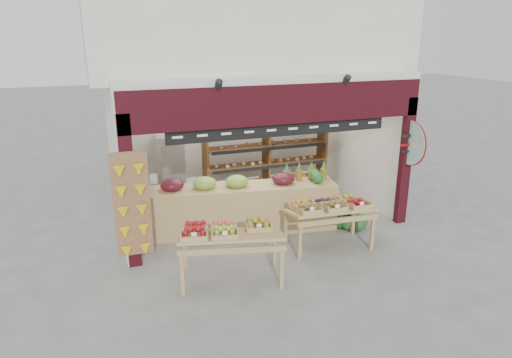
% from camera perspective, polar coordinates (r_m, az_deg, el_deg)
% --- Properties ---
extents(ground, '(60.00, 60.00, 0.00)m').
position_cam_1_polar(ground, '(9.82, 0.68, -5.28)').
color(ground, slate).
rests_on(ground, ground).
extents(shop_structure, '(6.36, 5.12, 5.40)m').
position_cam_1_polar(shop_structure, '(10.56, -2.53, 18.16)').
color(shop_structure, silver).
rests_on(shop_structure, ground).
extents(banana_board, '(0.60, 0.15, 1.80)m').
position_cam_1_polar(banana_board, '(7.77, -15.21, -3.42)').
color(banana_board, '#8F6241').
rests_on(banana_board, ground).
extents(gift_sign, '(0.04, 0.93, 0.92)m').
position_cam_1_polar(gift_sign, '(9.67, 18.71, 4.31)').
color(gift_sign, '#A9D4C0').
rests_on(gift_sign, ground).
extents(back_shelving, '(3.09, 0.51, 1.90)m').
position_cam_1_polar(back_shelving, '(11.04, 1.31, 3.93)').
color(back_shelving, brown).
rests_on(back_shelving, ground).
extents(refrigerator, '(0.75, 0.75, 1.60)m').
position_cam_1_polar(refrigerator, '(10.90, -10.50, 1.23)').
color(refrigerator, '#B8BCC0').
rests_on(refrigerator, ground).
extents(cardboard_stack, '(1.09, 0.92, 0.73)m').
position_cam_1_polar(cardboard_stack, '(9.79, -11.12, -4.01)').
color(cardboard_stack, beige).
rests_on(cardboard_stack, ground).
extents(mid_counter, '(3.86, 1.38, 1.17)m').
position_cam_1_polar(mid_counter, '(9.21, -1.82, -3.41)').
color(mid_counter, tan).
rests_on(mid_counter, ground).
extents(display_table_left, '(1.82, 1.30, 1.05)m').
position_cam_1_polar(display_table_left, '(7.33, -4.07, -6.70)').
color(display_table_left, tan).
rests_on(display_table_left, ground).
extents(display_table_right, '(1.61, 0.98, 0.99)m').
position_cam_1_polar(display_table_right, '(8.54, 9.15, -3.53)').
color(display_table_right, tan).
rests_on(display_table_right, ground).
extents(watermelon_pile, '(0.71, 0.73, 0.55)m').
position_cam_1_polar(watermelon_pile, '(9.68, 11.53, -4.67)').
color(watermelon_pile, '#17461A').
rests_on(watermelon_pile, ground).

